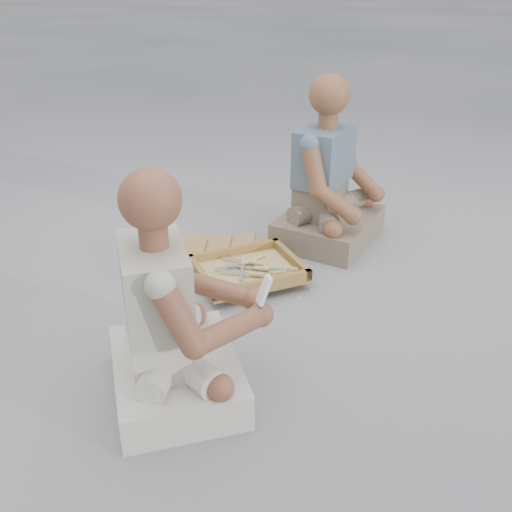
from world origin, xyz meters
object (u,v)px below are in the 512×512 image
object	(u,v)px
craftsman	(171,324)
companion	(329,188)
carved_panel	(212,255)
tool_tray	(248,270)

from	to	relation	value
craftsman	companion	size ratio (longest dim) A/B	0.93
carved_panel	craftsman	world-z (taller)	craftsman
carved_panel	tool_tray	world-z (taller)	tool_tray
carved_panel	tool_tray	bearing A→B (deg)	-69.85
companion	carved_panel	bearing A→B (deg)	-39.32
craftsman	companion	xyz separation A→B (m)	(1.06, 1.03, 0.01)
tool_tray	companion	world-z (taller)	companion
tool_tray	companion	size ratio (longest dim) A/B	0.58
carved_panel	companion	xyz separation A→B (m)	(0.68, 0.04, 0.28)
craftsman	tool_tray	bearing A→B (deg)	146.77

